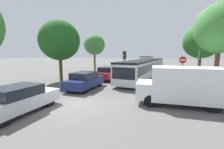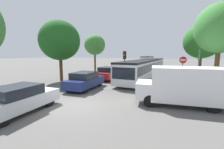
% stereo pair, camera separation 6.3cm
% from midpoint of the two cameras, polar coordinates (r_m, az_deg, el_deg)
% --- Properties ---
extents(ground_plane, '(200.00, 200.00, 0.00)m').
position_cam_midpoint_polar(ground_plane, '(9.51, -13.87, -11.32)').
color(ground_plane, '#565451').
extents(articulated_bus, '(3.47, 15.96, 2.35)m').
position_cam_midpoint_polar(articulated_bus, '(20.15, 12.43, 2.74)').
color(articulated_bus, silver).
rests_on(articulated_bus, ground).
extents(city_bus_rear, '(2.61, 11.08, 2.38)m').
position_cam_midpoint_polar(city_bus_rear, '(46.88, 13.09, 5.55)').
color(city_bus_rear, silver).
rests_on(city_bus_rear, ground).
extents(queued_car_silver, '(1.89, 4.25, 1.46)m').
position_cam_midpoint_polar(queued_car_silver, '(9.29, -32.23, -8.02)').
color(queued_car_silver, '#B7BABF').
rests_on(queued_car_silver, ground).
extents(queued_car_navy, '(1.95, 4.37, 1.50)m').
position_cam_midpoint_polar(queued_car_navy, '(13.50, -10.38, -2.20)').
color(queued_car_navy, navy).
rests_on(queued_car_navy, ground).
extents(queued_car_red, '(1.99, 4.47, 1.54)m').
position_cam_midpoint_polar(queued_car_red, '(18.20, -1.63, 0.56)').
color(queued_car_red, '#B21E19').
rests_on(queued_car_red, ground).
extents(queued_car_white, '(1.82, 4.09, 1.41)m').
position_cam_midpoint_polar(queued_car_white, '(23.86, 4.18, 2.11)').
color(queued_car_white, white).
rests_on(queued_car_white, ground).
extents(queued_car_blue, '(1.82, 4.08, 1.40)m').
position_cam_midpoint_polar(queued_car_blue, '(28.96, 7.81, 3.07)').
color(queued_car_blue, '#284799').
rests_on(queued_car_blue, ground).
extents(queued_car_black, '(1.92, 4.32, 1.49)m').
position_cam_midpoint_polar(queued_car_black, '(34.35, 10.11, 3.83)').
color(queued_car_black, black).
rests_on(queued_car_black, ground).
extents(white_van, '(5.19, 2.51, 2.31)m').
position_cam_midpoint_polar(white_van, '(9.91, 25.25, -3.63)').
color(white_van, white).
rests_on(white_van, ground).
extents(traffic_light, '(0.36, 0.38, 3.40)m').
position_cam_midpoint_polar(traffic_light, '(17.30, 4.62, 5.88)').
color(traffic_light, '#56595E').
rests_on(traffic_light, ground).
extents(no_entry_sign, '(0.70, 0.08, 2.82)m').
position_cam_midpoint_polar(no_entry_sign, '(17.05, 25.16, 3.04)').
color(no_entry_sign, '#56595E').
rests_on(no_entry_sign, ground).
extents(direction_sign_post, '(0.38, 1.38, 3.60)m').
position_cam_midpoint_polar(direction_sign_post, '(17.17, 30.02, 5.07)').
color(direction_sign_post, '#56595E').
rests_on(direction_sign_post, ground).
extents(tree_left_mid, '(4.47, 4.47, 6.78)m').
position_cam_midpoint_polar(tree_left_mid, '(18.08, -19.45, 12.10)').
color(tree_left_mid, '#51381E').
rests_on(tree_left_mid, ground).
extents(tree_left_far, '(3.38, 3.38, 6.19)m').
position_cam_midpoint_polar(tree_left_far, '(24.93, -6.78, 11.14)').
color(tree_left_far, '#51381E').
rests_on(tree_left_far, ground).
extents(tree_right_near, '(3.24, 3.24, 6.46)m').
position_cam_midpoint_polar(tree_right_near, '(12.78, 36.02, 13.62)').
color(tree_right_near, '#51381E').
rests_on(tree_right_near, ground).
extents(tree_right_mid, '(4.57, 4.57, 6.88)m').
position_cam_midpoint_polar(tree_right_mid, '(23.16, 30.84, 10.71)').
color(tree_right_mid, '#51381E').
rests_on(tree_right_mid, ground).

